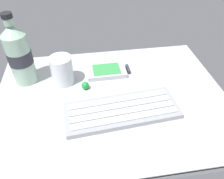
{
  "coord_description": "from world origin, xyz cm",
  "views": [
    {
      "loc": [
        -6.68,
        -43.65,
        42.03
      ],
      "look_at": [
        0.0,
        0.0,
        3.0
      ],
      "focal_mm": 35.23,
      "sensor_mm": 36.0,
      "label": 1
    }
  ],
  "objects_px": {
    "keyboard": "(122,110)",
    "juice_cup": "(62,71)",
    "water_bottle": "(19,55)",
    "handheld_device": "(109,71)",
    "trackball_mouse": "(85,86)"
  },
  "relations": [
    {
      "from": "keyboard",
      "to": "juice_cup",
      "type": "bearing_deg",
      "value": 134.8
    },
    {
      "from": "juice_cup",
      "to": "water_bottle",
      "type": "height_order",
      "value": "water_bottle"
    },
    {
      "from": "keyboard",
      "to": "water_bottle",
      "type": "bearing_deg",
      "value": 145.92
    },
    {
      "from": "keyboard",
      "to": "water_bottle",
      "type": "xyz_separation_m",
      "value": [
        -0.26,
        0.18,
        0.08
      ]
    },
    {
      "from": "handheld_device",
      "to": "juice_cup",
      "type": "height_order",
      "value": "juice_cup"
    },
    {
      "from": "juice_cup",
      "to": "water_bottle",
      "type": "bearing_deg",
      "value": 166.89
    },
    {
      "from": "trackball_mouse",
      "to": "juice_cup",
      "type": "bearing_deg",
      "value": 146.87
    },
    {
      "from": "handheld_device",
      "to": "trackball_mouse",
      "type": "relative_size",
      "value": 5.85
    },
    {
      "from": "keyboard",
      "to": "handheld_device",
      "type": "bearing_deg",
      "value": 93.2
    },
    {
      "from": "water_bottle",
      "to": "trackball_mouse",
      "type": "distance_m",
      "value": 0.2
    },
    {
      "from": "keyboard",
      "to": "juice_cup",
      "type": "xyz_separation_m",
      "value": [
        -0.15,
        0.15,
        0.03
      ]
    },
    {
      "from": "juice_cup",
      "to": "water_bottle",
      "type": "xyz_separation_m",
      "value": [
        -0.11,
        0.03,
        0.05
      ]
    },
    {
      "from": "juice_cup",
      "to": "water_bottle",
      "type": "distance_m",
      "value": 0.12
    },
    {
      "from": "handheld_device",
      "to": "trackball_mouse",
      "type": "distance_m",
      "value": 0.1
    },
    {
      "from": "keyboard",
      "to": "water_bottle",
      "type": "relative_size",
      "value": 1.43
    }
  ]
}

